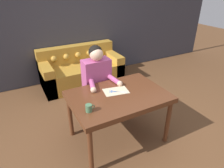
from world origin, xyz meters
TOP-DOWN VIEW (x-y plane):
  - ground_plane at (0.00, 0.00)m, footprint 16.00×16.00m
  - wall_back at (0.00, 2.32)m, footprint 8.00×0.06m
  - dining_table at (-0.11, -0.02)m, footprint 1.27×0.88m
  - couch at (0.05, 1.91)m, footprint 1.71×0.81m
  - person at (-0.16, 0.55)m, footprint 0.48×0.56m
  - pattern_paper_main at (-0.10, 0.07)m, footprint 0.36×0.27m
  - scissors at (-0.12, 0.06)m, footprint 0.23×0.18m
  - mug at (-0.60, -0.19)m, footprint 0.11×0.08m

SIDE VIEW (x-z plane):
  - ground_plane at x=0.00m, z-range 0.00..0.00m
  - couch at x=0.05m, z-range -0.10..0.70m
  - person at x=-0.16m, z-range 0.01..1.26m
  - dining_table at x=-0.11m, z-range 0.29..1.04m
  - pattern_paper_main at x=-0.10m, z-range 0.74..0.74m
  - scissors at x=-0.12m, z-range 0.74..0.75m
  - mug at x=-0.60m, z-range 0.74..0.83m
  - wall_back at x=0.00m, z-range 0.00..2.60m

